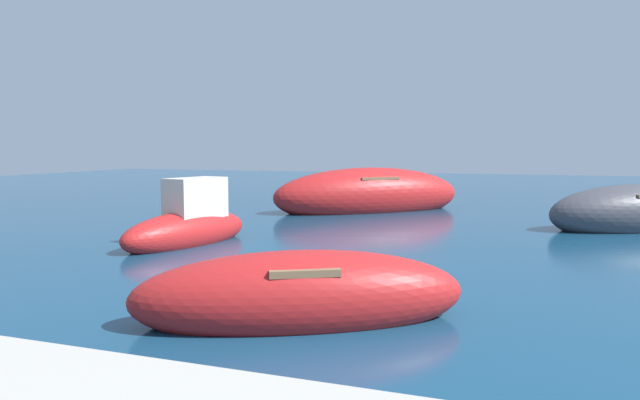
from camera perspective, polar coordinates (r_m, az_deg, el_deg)
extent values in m
ellipsoid|color=#B21E1E|center=(12.09, -13.24, -3.18)|extent=(1.74, 3.43, 0.89)
cube|color=beige|center=(12.20, -12.41, 0.20)|extent=(0.95, 1.41, 0.86)
ellipsoid|color=#3F3F47|center=(15.91, 29.13, -1.17)|extent=(4.77, 3.72, 1.43)
cube|color=brown|center=(15.87, 29.20, 0.51)|extent=(1.44, 1.56, 0.08)
ellipsoid|color=#B21E1E|center=(18.08, 4.97, 0.47)|extent=(6.09, 5.74, 1.78)
cube|color=brown|center=(18.05, 4.99, 2.28)|extent=(2.01, 2.03, 0.08)
ellipsoid|color=#B21E1E|center=(6.59, -1.98, -9.67)|extent=(3.96, 2.87, 1.07)
cube|color=brown|center=(6.51, -1.99, -6.61)|extent=(1.13, 1.20, 0.08)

